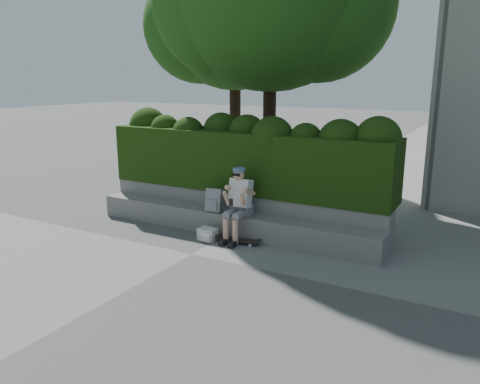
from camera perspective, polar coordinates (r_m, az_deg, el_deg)
The scene contains 9 objects.
ground at distance 8.24m, azimuth -5.89°, elevation -7.56°, with size 80.00×80.00×0.00m, color slate.
bench_ledge at distance 9.15m, azimuth -1.43°, elevation -3.80°, with size 6.00×0.45×0.45m, color gray.
planter_wall at distance 9.50m, azimuth 0.03°, elevation -2.18°, with size 6.00×0.50×0.75m, color gray.
hedge at distance 9.48m, azimuth 0.69°, elevation 3.82°, with size 6.00×1.00×1.20m, color black.
tree_right at distance 14.48m, azimuth -0.63°, elevation 21.10°, with size 4.48×4.48×7.09m.
person at distance 8.69m, azimuth -0.14°, elevation -1.13°, with size 0.40×0.76×1.38m.
skateboard at distance 8.68m, azimuth -0.23°, elevation -5.88°, with size 0.78×0.29×0.08m.
backpack_plaid at distance 9.07m, azimuth -3.17°, elevation -1.01°, with size 0.31×0.16×0.45m, color #A3A2A7.
backpack_ground at distance 8.88m, azimuth -3.93°, elevation -5.15°, with size 0.35×0.24×0.22m, color silver.
Camera 1 is at (4.45, -6.25, 2.98)m, focal length 35.00 mm.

